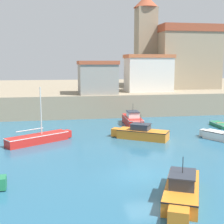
# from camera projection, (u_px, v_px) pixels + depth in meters

# --- Properties ---
(ground_plane) EXTENTS (200.00, 200.00, 0.00)m
(ground_plane) POSITION_uv_depth(u_px,v_px,m) (145.00, 175.00, 20.53)
(ground_plane) COLOR #28607F
(quay_seawall) EXTENTS (120.00, 40.00, 3.05)m
(quay_seawall) POSITION_uv_depth(u_px,v_px,m) (86.00, 93.00, 60.48)
(quay_seawall) COLOR gray
(quay_seawall) RESTS_ON ground
(dinghy_green_2) EXTENTS (1.20, 3.67, 0.52)m
(dinghy_green_2) POSITION_uv_depth(u_px,v_px,m) (221.00, 125.00, 35.96)
(dinghy_green_2) COLOR #237A4C
(dinghy_green_2) RESTS_ON ground
(motorboat_orange_3) EXTENTS (5.44, 4.18, 2.40)m
(motorboat_orange_3) POSITION_uv_depth(u_px,v_px,m) (141.00, 133.00, 30.31)
(motorboat_orange_3) COLOR orange
(motorboat_orange_3) RESTS_ON ground
(motorboat_orange_6) EXTENTS (3.79, 5.87, 2.42)m
(motorboat_orange_6) POSITION_uv_depth(u_px,v_px,m) (182.00, 190.00, 16.84)
(motorboat_orange_6) COLOR orange
(motorboat_orange_6) RESTS_ON ground
(motorboat_red_7) EXTENTS (1.97, 6.06, 2.61)m
(motorboat_red_7) POSITION_uv_depth(u_px,v_px,m) (133.00, 120.00, 36.89)
(motorboat_red_7) COLOR red
(motorboat_red_7) RESTS_ON ground
(sailboat_red_8) EXTENTS (6.06, 4.28, 5.16)m
(sailboat_red_8) POSITION_uv_depth(u_px,v_px,m) (39.00, 138.00, 28.78)
(sailboat_red_8) COLOR red
(sailboat_red_8) RESTS_ON ground
(church) EXTENTS (13.74, 15.26, 15.35)m
(church) POSITION_uv_depth(u_px,v_px,m) (174.00, 56.00, 56.16)
(church) COLOR gray
(church) RESTS_ON quay_seawall
(harbor_shed_near_wharf) EXTENTS (7.03, 4.22, 5.49)m
(harbor_shed_near_wharf) POSITION_uv_depth(u_px,v_px,m) (148.00, 73.00, 46.79)
(harbor_shed_near_wharf) COLOR silver
(harbor_shed_near_wharf) RESTS_ON quay_seawall
(harbor_shed_mid_row) EXTENTS (5.36, 5.52, 4.55)m
(harbor_shed_mid_row) POSITION_uv_depth(u_px,v_px,m) (97.00, 77.00, 43.52)
(harbor_shed_mid_row) COLOR gray
(harbor_shed_mid_row) RESTS_ON quay_seawall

